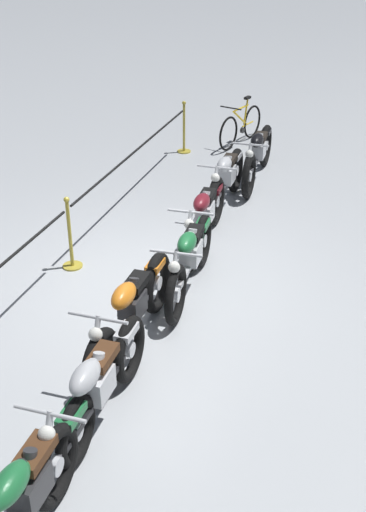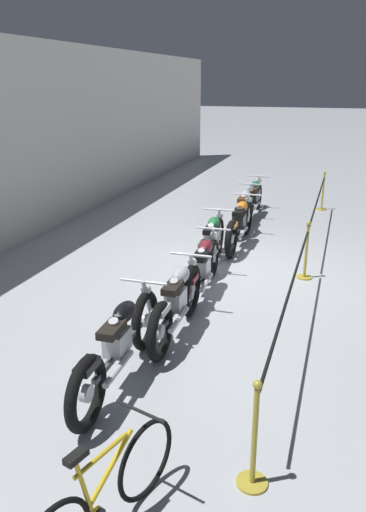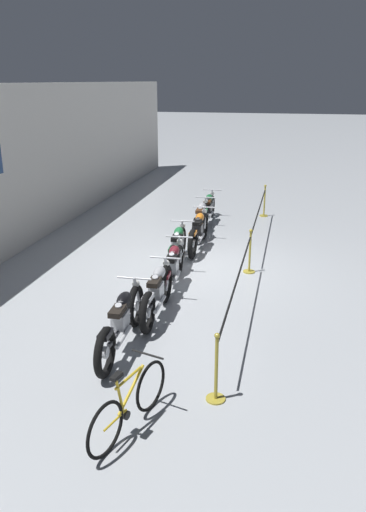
% 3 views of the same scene
% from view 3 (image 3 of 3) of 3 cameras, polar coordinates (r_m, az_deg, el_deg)
% --- Properties ---
extents(ground_plane, '(120.00, 120.00, 0.00)m').
position_cam_3_polar(ground_plane, '(12.04, 2.79, -1.32)').
color(ground_plane, '#B2B7BC').
extents(back_wall, '(28.00, 0.29, 4.20)m').
position_cam_3_polar(back_wall, '(13.29, -19.68, 8.96)').
color(back_wall, silver).
rests_on(back_wall, ground).
extents(motorcycle_black_0, '(2.47, 0.62, 0.97)m').
position_cam_3_polar(motorcycle_black_0, '(8.39, -7.01, -7.49)').
color(motorcycle_black_0, black).
rests_on(motorcycle_black_0, ground).
extents(motorcycle_silver_1, '(2.17, 0.62, 0.96)m').
position_cam_3_polar(motorcycle_silver_1, '(9.47, -2.96, -4.17)').
color(motorcycle_silver_1, black).
rests_on(motorcycle_silver_1, ground).
extents(motorcycle_maroon_2, '(2.35, 0.62, 0.91)m').
position_cam_3_polar(motorcycle_maroon_2, '(10.79, -1.15, -1.24)').
color(motorcycle_maroon_2, black).
rests_on(motorcycle_maroon_2, ground).
extents(motorcycle_green_3, '(2.20, 0.62, 0.95)m').
position_cam_3_polar(motorcycle_green_3, '(12.04, -0.61, 1.11)').
color(motorcycle_green_3, black).
rests_on(motorcycle_green_3, ground).
extents(motorcycle_orange_4, '(2.45, 0.62, 0.96)m').
position_cam_3_polar(motorcycle_orange_4, '(13.29, 1.79, 2.86)').
color(motorcycle_orange_4, black).
rests_on(motorcycle_orange_4, ground).
extents(motorcycle_silver_5, '(2.38, 0.62, 0.94)m').
position_cam_3_polar(motorcycle_silver_5, '(14.58, 2.07, 4.32)').
color(motorcycle_silver_5, black).
rests_on(motorcycle_silver_5, ground).
extents(motorcycle_green_6, '(2.35, 0.62, 0.92)m').
position_cam_3_polar(motorcycle_green_6, '(15.76, 2.90, 5.44)').
color(motorcycle_green_6, black).
rests_on(motorcycle_green_6, ground).
extents(bicycle, '(1.67, 0.62, 0.96)m').
position_cam_3_polar(bicycle, '(6.63, -6.16, -16.55)').
color(bicycle, black).
rests_on(bicycle, ground).
extents(stanchion_far_left, '(10.37, 0.28, 1.05)m').
position_cam_3_polar(stanchion_far_left, '(10.34, 7.04, -0.65)').
color(stanchion_far_left, gold).
rests_on(stanchion_far_left, ground).
extents(stanchion_mid_left, '(0.28, 0.28, 1.05)m').
position_cam_3_polar(stanchion_mid_left, '(11.72, 7.62, -0.20)').
color(stanchion_mid_left, gold).
rests_on(stanchion_mid_left, ground).
extents(stanchion_mid_right, '(0.28, 0.28, 1.05)m').
position_cam_3_polar(stanchion_mid_right, '(16.75, 9.27, 5.71)').
color(stanchion_mid_right, gold).
rests_on(stanchion_mid_right, ground).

